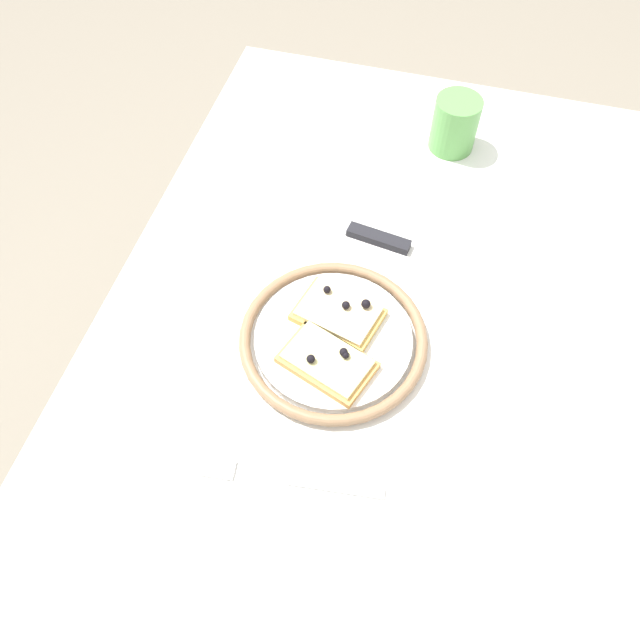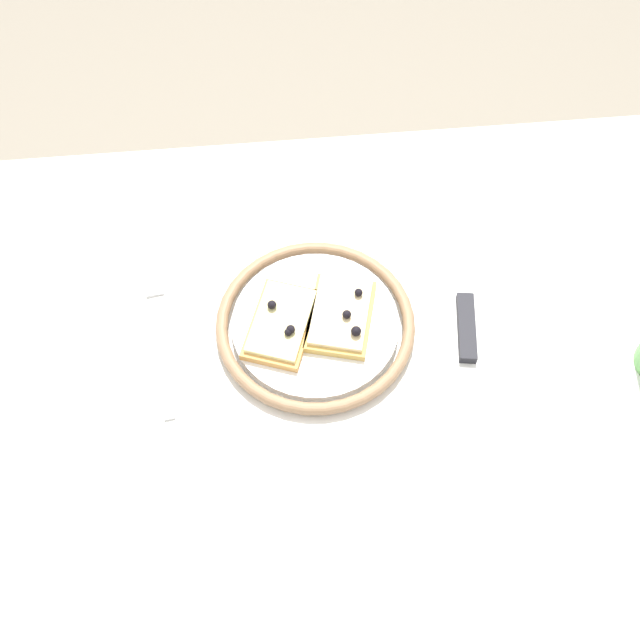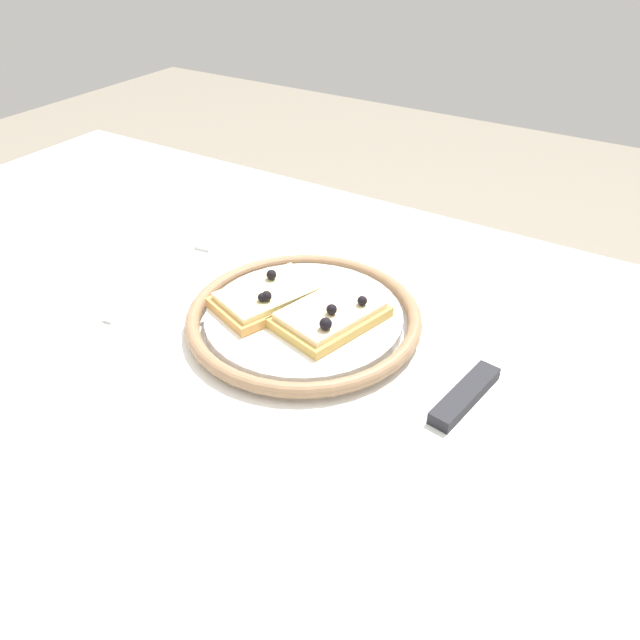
{
  "view_description": "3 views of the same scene",
  "coord_description": "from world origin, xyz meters",
  "px_view_note": "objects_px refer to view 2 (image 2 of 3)",
  "views": [
    {
      "loc": [
        -0.35,
        -0.04,
        1.39
      ],
      "look_at": [
        0.06,
        0.07,
        0.73
      ],
      "focal_mm": 34.95,
      "sensor_mm": 36.0,
      "label": 1
    },
    {
      "loc": [
        0.0,
        -0.42,
        1.51
      ],
      "look_at": [
        0.05,
        0.04,
        0.74
      ],
      "focal_mm": 43.74,
      "sensor_mm": 36.0,
      "label": 2
    },
    {
      "loc": [
        0.32,
        -0.37,
        1.09
      ],
      "look_at": [
        0.06,
        0.05,
        0.73
      ],
      "focal_mm": 34.9,
      "sensor_mm": 36.0,
      "label": 3
    }
  ],
  "objects_px": {
    "pizza_slice_far": "(337,316)",
    "fork": "(156,339)",
    "pizza_slice_near": "(279,323)",
    "dining_table": "(284,398)",
    "plate": "(311,324)",
    "knife": "(461,305)"
  },
  "relations": [
    {
      "from": "pizza_slice_near",
      "to": "fork",
      "type": "relative_size",
      "value": 0.62
    },
    {
      "from": "dining_table",
      "to": "pizza_slice_near",
      "type": "bearing_deg",
      "value": 86.72
    },
    {
      "from": "pizza_slice_near",
      "to": "fork",
      "type": "distance_m",
      "value": 0.15
    },
    {
      "from": "plate",
      "to": "fork",
      "type": "bearing_deg",
      "value": 179.46
    },
    {
      "from": "pizza_slice_far",
      "to": "fork",
      "type": "distance_m",
      "value": 0.21
    },
    {
      "from": "dining_table",
      "to": "fork",
      "type": "bearing_deg",
      "value": 160.99
    },
    {
      "from": "dining_table",
      "to": "knife",
      "type": "xyz_separation_m",
      "value": [
        0.22,
        0.06,
        0.09
      ]
    },
    {
      "from": "dining_table",
      "to": "pizza_slice_near",
      "type": "distance_m",
      "value": 0.12
    },
    {
      "from": "plate",
      "to": "pizza_slice_far",
      "type": "height_order",
      "value": "pizza_slice_far"
    },
    {
      "from": "dining_table",
      "to": "plate",
      "type": "xyz_separation_m",
      "value": [
        0.04,
        0.05,
        0.09
      ]
    },
    {
      "from": "dining_table",
      "to": "knife",
      "type": "relative_size",
      "value": 4.98
    },
    {
      "from": "pizza_slice_near",
      "to": "fork",
      "type": "bearing_deg",
      "value": 178.22
    },
    {
      "from": "pizza_slice_far",
      "to": "knife",
      "type": "xyz_separation_m",
      "value": [
        0.15,
        0.01,
        -0.02
      ]
    },
    {
      "from": "pizza_slice_far",
      "to": "knife",
      "type": "distance_m",
      "value": 0.15
    },
    {
      "from": "knife",
      "to": "fork",
      "type": "distance_m",
      "value": 0.36
    },
    {
      "from": "dining_table",
      "to": "plate",
      "type": "bearing_deg",
      "value": 49.97
    },
    {
      "from": "plate",
      "to": "knife",
      "type": "distance_m",
      "value": 0.18
    },
    {
      "from": "plate",
      "to": "pizza_slice_far",
      "type": "xyz_separation_m",
      "value": [
        0.03,
        0.0,
        0.01
      ]
    },
    {
      "from": "pizza_slice_near",
      "to": "plate",
      "type": "bearing_deg",
      "value": 4.28
    },
    {
      "from": "pizza_slice_far",
      "to": "fork",
      "type": "height_order",
      "value": "pizza_slice_far"
    },
    {
      "from": "pizza_slice_far",
      "to": "knife",
      "type": "height_order",
      "value": "pizza_slice_far"
    },
    {
      "from": "dining_table",
      "to": "fork",
      "type": "xyz_separation_m",
      "value": [
        -0.14,
        0.05,
        0.09
      ]
    }
  ]
}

